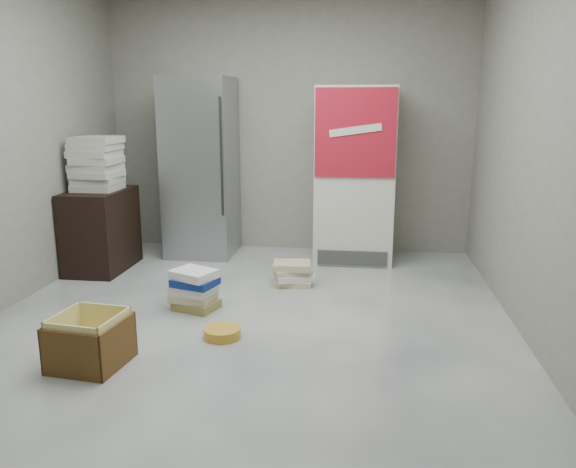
{
  "coord_description": "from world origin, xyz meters",
  "views": [
    {
      "loc": [
        0.84,
        -3.74,
        1.63
      ],
      "look_at": [
        0.24,
        0.7,
        0.58
      ],
      "focal_mm": 35.0,
      "sensor_mm": 36.0,
      "label": 1
    }
  ],
  "objects_px": {
    "steel_fridge": "(201,168)",
    "coke_cooler": "(355,175)",
    "phonebook_stack_main": "(194,289)",
    "wood_shelf": "(101,230)",
    "cardboard_box": "(90,344)"
  },
  "relations": [
    {
      "from": "steel_fridge",
      "to": "coke_cooler",
      "type": "bearing_deg",
      "value": -0.18
    },
    {
      "from": "steel_fridge",
      "to": "cardboard_box",
      "type": "bearing_deg",
      "value": -88.87
    },
    {
      "from": "steel_fridge",
      "to": "coke_cooler",
      "type": "relative_size",
      "value": 1.06
    },
    {
      "from": "steel_fridge",
      "to": "coke_cooler",
      "type": "distance_m",
      "value": 1.65
    },
    {
      "from": "coke_cooler",
      "to": "phonebook_stack_main",
      "type": "bearing_deg",
      "value": -125.94
    },
    {
      "from": "coke_cooler",
      "to": "phonebook_stack_main",
      "type": "relative_size",
      "value": 4.38
    },
    {
      "from": "coke_cooler",
      "to": "cardboard_box",
      "type": "bearing_deg",
      "value": -120.05
    },
    {
      "from": "steel_fridge",
      "to": "coke_cooler",
      "type": "height_order",
      "value": "steel_fridge"
    },
    {
      "from": "wood_shelf",
      "to": "cardboard_box",
      "type": "distance_m",
      "value": 2.23
    },
    {
      "from": "coke_cooler",
      "to": "phonebook_stack_main",
      "type": "xyz_separation_m",
      "value": [
        -1.23,
        -1.7,
        -0.74
      ]
    },
    {
      "from": "wood_shelf",
      "to": "cardboard_box",
      "type": "relative_size",
      "value": 1.71
    },
    {
      "from": "coke_cooler",
      "to": "cardboard_box",
      "type": "relative_size",
      "value": 3.85
    },
    {
      "from": "coke_cooler",
      "to": "phonebook_stack_main",
      "type": "height_order",
      "value": "coke_cooler"
    },
    {
      "from": "phonebook_stack_main",
      "to": "coke_cooler",
      "type": "bearing_deg",
      "value": 71.0
    },
    {
      "from": "steel_fridge",
      "to": "cardboard_box",
      "type": "height_order",
      "value": "steel_fridge"
    }
  ]
}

